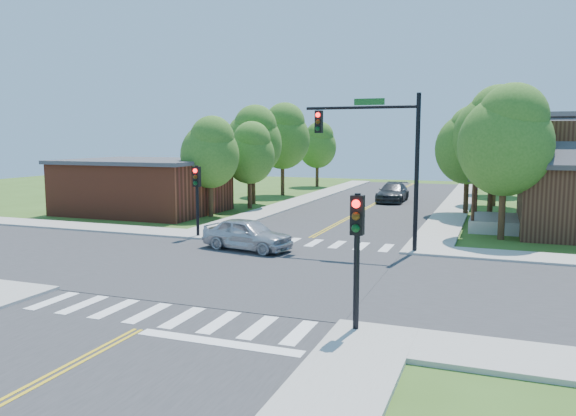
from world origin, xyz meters
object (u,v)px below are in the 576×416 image
at_px(signal_pole_nw, 197,188).
at_px(car_dgrey, 393,193).
at_px(signal_mast_ne, 380,146).
at_px(car_silver, 247,235).
at_px(signal_pole_se, 357,236).

height_order(signal_pole_nw, car_dgrey, signal_pole_nw).
xyz_separation_m(signal_mast_ne, signal_pole_nw, (-9.51, -0.01, -2.19)).
xyz_separation_m(signal_mast_ne, car_silver, (-5.70, -2.09, -4.10)).
height_order(signal_mast_ne, car_dgrey, signal_mast_ne).
relative_size(car_silver, car_dgrey, 0.89).
bearing_deg(signal_mast_ne, car_silver, -159.89).
bearing_deg(car_dgrey, signal_pole_nw, -108.90).
bearing_deg(car_dgrey, signal_mast_ne, -82.28).
bearing_deg(car_dgrey, car_silver, -97.80).
relative_size(signal_mast_ne, car_silver, 1.55).
distance_m(signal_mast_ne, car_dgrey, 20.54).
height_order(signal_mast_ne, signal_pole_nw, signal_mast_ne).
height_order(signal_pole_se, signal_pole_nw, same).
bearing_deg(signal_mast_ne, signal_pole_nw, -179.93).
xyz_separation_m(car_silver, car_dgrey, (2.85, 22.01, 0.01)).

